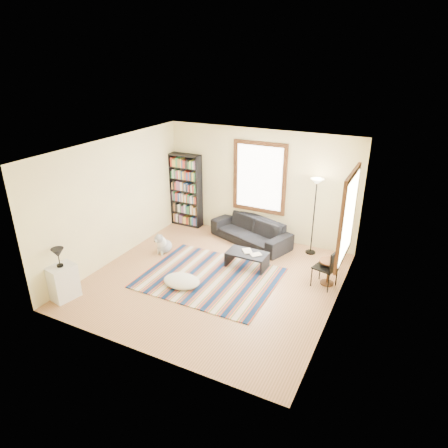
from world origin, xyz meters
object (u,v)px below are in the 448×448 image
at_px(coffee_table, 247,260).
at_px(dog, 164,242).
at_px(sofa, 251,231).
at_px(white_cabinet, 63,282).
at_px(bookshelf, 186,190).
at_px(side_table, 328,272).
at_px(floor_lamp, 314,217).
at_px(folding_chair, 325,268).
at_px(floor_cushion, 182,281).

height_order(coffee_table, dog, dog).
relative_size(sofa, dog, 4.03).
bearing_deg(dog, white_cabinet, -96.38).
height_order(sofa, bookshelf, bookshelf).
bearing_deg(coffee_table, side_table, 3.36).
relative_size(bookshelf, white_cabinet, 2.86).
distance_m(white_cabinet, dog, 2.59).
relative_size(coffee_table, floor_lamp, 0.48).
distance_m(side_table, folding_chair, 0.21).
distance_m(coffee_table, floor_lamp, 1.88).
relative_size(bookshelf, floor_lamp, 1.08).
distance_m(floor_cushion, folding_chair, 2.96).
height_order(coffee_table, floor_lamp, floor_lamp).
height_order(sofa, floor_cushion, sofa).
height_order(sofa, floor_lamp, floor_lamp).
xyz_separation_m(sofa, side_table, (2.22, -1.12, -0.04)).
bearing_deg(folding_chair, dog, -162.53).
bearing_deg(bookshelf, folding_chair, -19.67).
relative_size(sofa, side_table, 3.93).
bearing_deg(folding_chair, coffee_table, -166.10).
xyz_separation_m(floor_lamp, folding_chair, (0.64, -1.34, -0.50)).
bearing_deg(side_table, white_cabinet, -147.85).
xyz_separation_m(coffee_table, side_table, (1.78, 0.10, 0.09)).
bearing_deg(coffee_table, white_cabinet, -134.93).
bearing_deg(sofa, floor_lamp, 23.42).
relative_size(side_table, folding_chair, 0.63).
bearing_deg(folding_chair, sofa, 164.54).
xyz_separation_m(bookshelf, dog, (0.43, -1.72, -0.74)).
relative_size(side_table, white_cabinet, 0.77).
relative_size(floor_cushion, dog, 1.51).
xyz_separation_m(bookshelf, side_table, (4.28, -1.39, -0.73)).
bearing_deg(coffee_table, floor_cushion, -124.57).
xyz_separation_m(sofa, folding_chair, (2.17, -1.24, 0.12)).
bearing_deg(dog, folding_chair, 11.14).
distance_m(sofa, coffee_table, 1.31).
xyz_separation_m(bookshelf, coffee_table, (2.50, -1.50, -0.82)).
height_order(side_table, white_cabinet, white_cabinet).
distance_m(folding_chair, dog, 3.82).
xyz_separation_m(folding_chair, white_cabinet, (-4.45, -2.71, -0.08)).
bearing_deg(white_cabinet, sofa, 70.82).
bearing_deg(folding_chair, white_cabinet, -134.30).
relative_size(floor_lamp, side_table, 3.44).
bearing_deg(floor_lamp, coffee_table, -129.49).
height_order(floor_lamp, white_cabinet, floor_lamp).
bearing_deg(side_table, floor_lamp, 119.32).
relative_size(folding_chair, white_cabinet, 1.23).
relative_size(floor_lamp, folding_chair, 2.16).
height_order(floor_cushion, folding_chair, folding_chair).
height_order(coffee_table, side_table, side_table).
distance_m(bookshelf, white_cabinet, 4.28).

